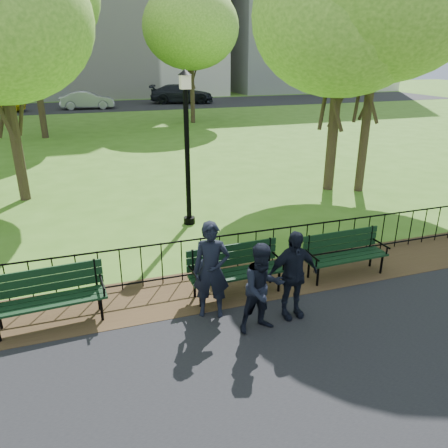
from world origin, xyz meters
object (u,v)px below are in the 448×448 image
object	(u,v)px
park_bench_main	(224,266)
tree_far_e	(191,27)
person_right	(293,275)
park_bench_left_a	(48,291)
tree_near_e	(343,17)
person_mid	(263,288)
sedan_silver	(87,100)
person_left	(211,270)
sedan_dark	(182,94)
park_bench_right_a	(344,249)
lamppost	(187,144)

from	to	relation	value
park_bench_main	tree_far_e	world-z (taller)	tree_far_e
park_bench_main	person_right	distance (m)	1.35
park_bench_left_a	tree_near_e	world-z (taller)	tree_near_e
person_mid	sedan_silver	size ratio (longest dim) A/B	0.36
person_right	sedan_silver	size ratio (longest dim) A/B	0.37
person_left	sedan_dark	bearing A→B (deg)	97.36
park_bench_main	tree_near_e	xyz separation A→B (m)	(5.66, 5.62, 4.70)
person_mid	person_right	bearing A→B (deg)	14.99
person_left	sedan_dark	size ratio (longest dim) A/B	0.30
person_left	person_mid	distance (m)	0.96
person_mid	sedan_dark	bearing A→B (deg)	74.77
park_bench_right_a	sedan_dark	size ratio (longest dim) A/B	0.31
park_bench_left_a	person_mid	bearing A→B (deg)	-25.66
person_mid	lamppost	bearing A→B (deg)	85.25
person_right	sedan_dark	world-z (taller)	sedan_dark
tree_far_e	person_right	xyz separation A→B (m)	(-4.30, -22.92, -5.03)
lamppost	person_mid	xyz separation A→B (m)	(-0.08, -5.16, -1.38)
tree_far_e	person_mid	size ratio (longest dim) A/B	5.42
park_bench_main	sedan_silver	size ratio (longest dim) A/B	0.43
park_bench_right_a	tree_far_e	size ratio (longest dim) A/B	0.21
park_bench_main	park_bench_left_a	bearing A→B (deg)	174.98
park_bench_left_a	park_bench_right_a	size ratio (longest dim) A/B	1.06
lamppost	sedan_dark	bearing A→B (deg)	76.87
person_left	person_right	distance (m)	1.39
park_bench_left_a	person_right	distance (m)	4.14
park_bench_right_a	person_left	bearing A→B (deg)	-170.24
park_bench_left_a	lamppost	xyz separation A→B (m)	(3.41, 3.80, 1.56)
tree_near_e	person_left	distance (m)	9.69
tree_far_e	park_bench_left_a	bearing A→B (deg)	-110.82
park_bench_main	sedan_silver	world-z (taller)	sedan_silver
sedan_silver	sedan_dark	world-z (taller)	sedan_dark
park_bench_right_a	tree_near_e	world-z (taller)	tree_near_e
sedan_silver	park_bench_main	bearing A→B (deg)	-173.44
tree_near_e	person_right	xyz separation A→B (m)	(-4.75, -6.60, -4.53)
lamppost	sedan_silver	size ratio (longest dim) A/B	0.92
person_mid	person_right	world-z (taller)	person_right
park_bench_left_a	tree_far_e	bearing A→B (deg)	65.80
lamppost	person_right	xyz separation A→B (m)	(0.57, -4.94, -1.35)
person_mid	person_right	size ratio (longest dim) A/B	0.97
tree_far_e	park_bench_right_a	bearing A→B (deg)	-96.70
park_bench_right_a	person_right	distance (m)	2.06
sedan_silver	person_mid	bearing A→B (deg)	-173.06
park_bench_left_a	person_left	world-z (taller)	person_left
person_left	sedan_silver	bearing A→B (deg)	111.29
tree_near_e	tree_far_e	world-z (taller)	tree_far_e
lamppost	tree_far_e	size ratio (longest dim) A/B	0.47
lamppost	tree_near_e	size ratio (longest dim) A/B	0.52
tree_far_e	person_right	world-z (taller)	tree_far_e
park_bench_left_a	tree_far_e	xyz separation A→B (m)	(8.28, 21.78, 5.24)
person_right	sedan_silver	bearing A→B (deg)	93.05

